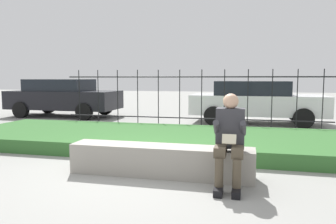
{
  "coord_description": "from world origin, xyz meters",
  "views": [
    {
      "loc": [
        1.52,
        -4.64,
        1.46
      ],
      "look_at": [
        0.06,
        1.42,
        0.81
      ],
      "focal_mm": 35.0,
      "sensor_mm": 36.0,
      "label": 1
    }
  ],
  "objects_px": {
    "car_parked_center": "(256,101)",
    "person_seated_reader": "(230,136)",
    "car_parked_left": "(63,97)",
    "stone_bench": "(161,162)"
  },
  "relations": [
    {
      "from": "car_parked_center",
      "to": "person_seated_reader",
      "type": "bearing_deg",
      "value": -93.2
    },
    {
      "from": "stone_bench",
      "to": "car_parked_left",
      "type": "bearing_deg",
      "value": 130.53
    },
    {
      "from": "stone_bench",
      "to": "car_parked_left",
      "type": "height_order",
      "value": "car_parked_left"
    },
    {
      "from": "stone_bench",
      "to": "car_parked_left",
      "type": "xyz_separation_m",
      "value": [
        -5.54,
        6.48,
        0.54
      ]
    },
    {
      "from": "stone_bench",
      "to": "car_parked_left",
      "type": "relative_size",
      "value": 0.67
    },
    {
      "from": "car_parked_left",
      "to": "car_parked_center",
      "type": "height_order",
      "value": "car_parked_left"
    },
    {
      "from": "car_parked_left",
      "to": "car_parked_center",
      "type": "bearing_deg",
      "value": -1.72
    },
    {
      "from": "person_seated_reader",
      "to": "car_parked_left",
      "type": "bearing_deg",
      "value": 134.24
    },
    {
      "from": "car_parked_left",
      "to": "car_parked_center",
      "type": "xyz_separation_m",
      "value": [
        7.06,
        -0.28,
        -0.02
      ]
    },
    {
      "from": "person_seated_reader",
      "to": "car_parked_center",
      "type": "relative_size",
      "value": 0.3
    }
  ]
}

